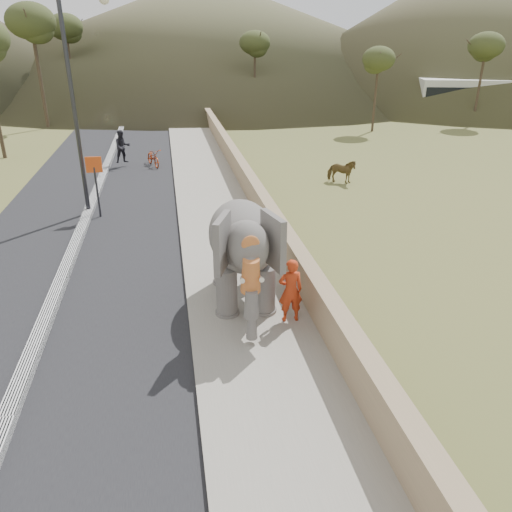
{
  "coord_description": "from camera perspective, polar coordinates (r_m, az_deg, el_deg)",
  "views": [
    {
      "loc": [
        -1.73,
        -7.41,
        6.6
      ],
      "look_at": [
        0.2,
        3.41,
        1.7
      ],
      "focal_mm": 35.0,
      "sensor_mm": 36.0,
      "label": 1
    }
  ],
  "objects": [
    {
      "name": "ground",
      "position": [
        10.07,
        2.39,
        -16.94
      ],
      "size": [
        160.0,
        160.0,
        0.0
      ],
      "primitive_type": "plane",
      "color": "olive",
      "rests_on": "ground"
    },
    {
      "name": "road",
      "position": [
        18.9,
        -19.41,
        2.22
      ],
      "size": [
        7.0,
        120.0,
        0.03
      ],
      "primitive_type": "cube",
      "color": "black",
      "rests_on": "ground"
    },
    {
      "name": "median",
      "position": [
        18.86,
        -19.45,
        2.49
      ],
      "size": [
        0.35,
        120.0,
        0.22
      ],
      "primitive_type": "cube",
      "color": "black",
      "rests_on": "ground"
    },
    {
      "name": "walkway",
      "position": [
        18.67,
        -4.16,
        3.52
      ],
      "size": [
        3.0,
        120.0,
        0.15
      ],
      "primitive_type": "cube",
      "color": "#9E9687",
      "rests_on": "ground"
    },
    {
      "name": "parapet",
      "position": [
        18.74,
        0.83,
        5.2
      ],
      "size": [
        0.3,
        120.0,
        1.1
      ],
      "primitive_type": "cube",
      "color": "tan",
      "rests_on": "ground"
    },
    {
      "name": "lamppost",
      "position": [
        20.13,
        -19.5,
        17.84
      ],
      "size": [
        1.76,
        0.36,
        8.0
      ],
      "color": "#303136",
      "rests_on": "ground"
    },
    {
      "name": "signboard",
      "position": [
        20.15,
        -17.89,
        8.65
      ],
      "size": [
        0.6,
        0.08,
        2.4
      ],
      "color": "#2D2D33",
      "rests_on": "ground"
    },
    {
      "name": "cow",
      "position": [
        24.57,
        9.71,
        9.52
      ],
      "size": [
        1.5,
        1.18,
        1.16
      ],
      "primitive_type": "imported",
      "rotation": [
        0.0,
        0.0,
        1.09
      ],
      "color": "brown",
      "rests_on": "ground"
    },
    {
      "name": "distant_car",
      "position": [
        47.39,
        18.31,
        15.77
      ],
      "size": [
        4.56,
        3.15,
        1.44
      ],
      "primitive_type": "imported",
      "rotation": [
        0.0,
        0.0,
        1.19
      ],
      "color": "silver",
      "rests_on": "ground"
    },
    {
      "name": "bus_white",
      "position": [
        48.85,
        24.71,
        16.04
      ],
      "size": [
        11.27,
        5.34,
        3.1
      ],
      "primitive_type": "cube",
      "rotation": [
        0.0,
        0.0,
        1.3
      ],
      "color": "silver",
      "rests_on": "ground"
    },
    {
      "name": "hill_right",
      "position": [
        70.39,
        24.41,
        23.26
      ],
      "size": [
        56.0,
        56.0,
        16.0
      ],
      "primitive_type": "cone",
      "color": "brown",
      "rests_on": "ground"
    },
    {
      "name": "hill_far",
      "position": [
        77.7,
        -5.63,
        24.23
      ],
      "size": [
        80.0,
        80.0,
        14.0
      ],
      "primitive_type": "cone",
      "color": "brown",
      "rests_on": "ground"
    },
    {
      "name": "elephant_and_man",
      "position": [
        12.84,
        -1.46,
        0.7
      ],
      "size": [
        2.31,
        3.91,
        2.75
      ],
      "color": "slate",
      "rests_on": "ground"
    },
    {
      "name": "motorcyclist",
      "position": [
        28.09,
        -13.26,
        11.45
      ],
      "size": [
        2.64,
        1.9,
        1.98
      ],
      "color": "maroon",
      "rests_on": "ground"
    },
    {
      "name": "trees",
      "position": [
        36.33,
        -8.72,
        19.54
      ],
      "size": [
        48.02,
        43.53,
        8.93
      ],
      "color": "#473828",
      "rests_on": "ground"
    }
  ]
}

